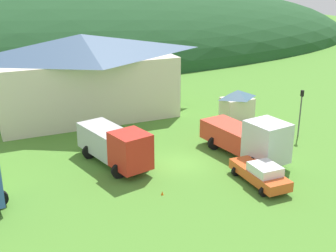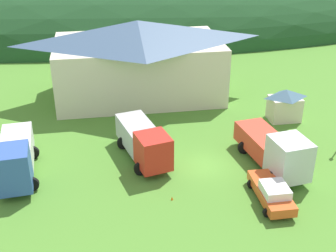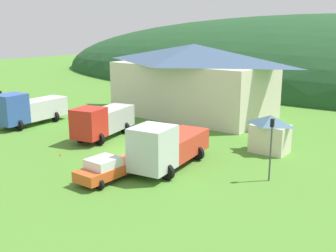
{
  "view_description": "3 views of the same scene",
  "coord_description": "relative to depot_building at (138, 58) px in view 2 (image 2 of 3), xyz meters",
  "views": [
    {
      "loc": [
        -13.81,
        -28.1,
        14.09
      ],
      "look_at": [
        0.61,
        4.03,
        1.68
      ],
      "focal_mm": 46.97,
      "sensor_mm": 36.0,
      "label": 1
    },
    {
      "loc": [
        -7.97,
        -29.86,
        19.1
      ],
      "look_at": [
        -2.49,
        3.63,
        1.98
      ],
      "focal_mm": 47.74,
      "sensor_mm": 36.0,
      "label": 2
    },
    {
      "loc": [
        22.55,
        -23.82,
        10.15
      ],
      "look_at": [
        1.62,
        3.54,
        1.76
      ],
      "focal_mm": 43.68,
      "sensor_mm": 36.0,
      "label": 3
    }
  ],
  "objects": [
    {
      "name": "tow_truck_silver",
      "position": [
        8.93,
        -16.79,
        -2.52
      ],
      "size": [
        4.03,
        8.41,
        3.58
      ],
      "rotation": [
        0.0,
        0.0,
        -1.43
      ],
      "color": "silver",
      "rests_on": "ground"
    },
    {
      "name": "ground_plane",
      "position": [
        3.73,
        -15.45,
        -4.26
      ],
      "size": [
        200.0,
        200.0,
        0.0
      ],
      "primitive_type": "plane",
      "color": "#4C842D"
    },
    {
      "name": "crane_truck_red",
      "position": [
        -1.04,
        -13.66,
        -2.57
      ],
      "size": [
        4.16,
        7.83,
        3.2
      ],
      "rotation": [
        0.0,
        0.0,
        -1.34
      ],
      "color": "red",
      "rests_on": "ground"
    },
    {
      "name": "depot_building",
      "position": [
        0.0,
        0.0,
        0.0
      ],
      "size": [
        18.65,
        10.68,
        8.27
      ],
      "color": "beige",
      "rests_on": "ground"
    },
    {
      "name": "traffic_cone_near_pickup",
      "position": [
        0.26,
        -19.56,
        -4.26
      ],
      "size": [
        0.36,
        0.36,
        0.57
      ],
      "primitive_type": "cone",
      "color": "orange",
      "rests_on": "ground"
    },
    {
      "name": "service_pickup_orange",
      "position": [
        7.15,
        -20.91,
        -3.43
      ],
      "size": [
        2.35,
        5.07,
        1.66
      ],
      "rotation": [
        0.0,
        0.0,
        -1.58
      ],
      "color": "#DC5423",
      "rests_on": "ground"
    },
    {
      "name": "forested_hill_backdrop",
      "position": [
        3.73,
        42.31,
        -4.26
      ],
      "size": [
        135.99,
        60.0,
        25.21
      ],
      "primitive_type": "ellipsoid",
      "color": "#1E4723",
      "rests_on": "ground"
    },
    {
      "name": "traffic_cone_mid_row",
      "position": [
        7.75,
        -17.96,
        -4.26
      ],
      "size": [
        0.36,
        0.36,
        0.53
      ],
      "primitive_type": "cone",
      "color": "orange",
      "rests_on": "ground"
    },
    {
      "name": "box_truck_blue",
      "position": [
        -10.93,
        -14.78,
        -2.46
      ],
      "size": [
        3.56,
        8.11,
        3.6
      ],
      "rotation": [
        0.0,
        0.0,
        -1.48
      ],
      "color": "#3356AD",
      "rests_on": "ground"
    },
    {
      "name": "play_shed_cream",
      "position": [
        13.22,
        -8.34,
        -2.64
      ],
      "size": [
        3.15,
        2.28,
        3.15
      ],
      "color": "beige",
      "rests_on": "ground"
    }
  ]
}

